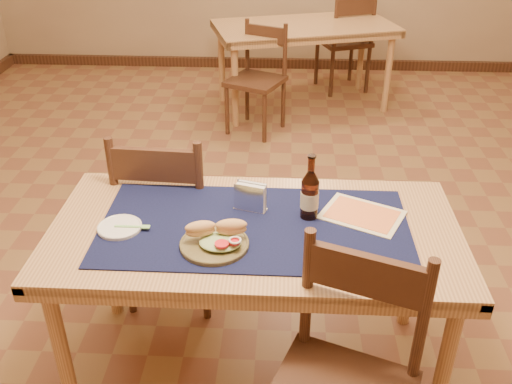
# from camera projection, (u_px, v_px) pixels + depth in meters

# --- Properties ---
(room) EXTENTS (6.04, 7.04, 2.84)m
(room) POSITION_uv_depth(u_px,v_px,m) (264.00, 9.00, 2.58)
(room) COLOR brown
(room) RESTS_ON ground
(main_table) EXTENTS (1.60, 0.80, 0.75)m
(main_table) POSITION_uv_depth(u_px,v_px,m) (255.00, 244.00, 2.26)
(main_table) COLOR tan
(main_table) RESTS_ON ground
(placemat) EXTENTS (1.20, 0.60, 0.01)m
(placemat) POSITION_uv_depth(u_px,v_px,m) (255.00, 226.00, 2.22)
(placemat) COLOR #10143C
(placemat) RESTS_ON main_table
(baseboard) EXTENTS (6.00, 7.00, 0.10)m
(baseboard) POSITION_uv_depth(u_px,v_px,m) (263.00, 251.00, 3.26)
(baseboard) COLOR #442718
(baseboard) RESTS_ON ground
(back_table) EXTENTS (1.69, 1.17, 0.75)m
(back_table) POSITION_uv_depth(u_px,v_px,m) (304.00, 34.00, 4.97)
(back_table) COLOR tan
(back_table) RESTS_ON ground
(chair_main_far) EXTENTS (0.47, 0.47, 0.97)m
(chair_main_far) POSITION_uv_depth(u_px,v_px,m) (170.00, 214.00, 2.76)
(chair_main_far) COLOR #442718
(chair_main_far) RESTS_ON ground
(chair_back_near) EXTENTS (0.53, 0.53, 0.87)m
(chair_back_near) POSITION_uv_depth(u_px,v_px,m) (258.00, 77.00, 4.63)
(chair_back_near) COLOR #442718
(chair_back_near) RESTS_ON ground
(chair_back_far) EXTENTS (0.56, 0.56, 0.95)m
(chair_back_far) POSITION_uv_depth(u_px,v_px,m) (346.00, 40.00, 5.43)
(chair_back_far) COLOR #442718
(chair_back_far) RESTS_ON ground
(sandwich_plate) EXTENTS (0.26, 0.26, 0.10)m
(sandwich_plate) POSITION_uv_depth(u_px,v_px,m) (216.00, 240.00, 2.09)
(sandwich_plate) COLOR brown
(sandwich_plate) RESTS_ON placemat
(side_plate) EXTENTS (0.17, 0.17, 0.01)m
(side_plate) POSITION_uv_depth(u_px,v_px,m) (120.00, 227.00, 2.20)
(side_plate) COLOR silver
(side_plate) RESTS_ON placemat
(fork) EXTENTS (0.14, 0.02, 0.00)m
(fork) POSITION_uv_depth(u_px,v_px,m) (135.00, 227.00, 2.19)
(fork) COLOR #84D374
(fork) RESTS_ON side_plate
(beer_bottle) EXTENTS (0.07, 0.07, 0.27)m
(beer_bottle) POSITION_uv_depth(u_px,v_px,m) (310.00, 195.00, 2.22)
(beer_bottle) COLOR #40190B
(beer_bottle) RESTS_ON placemat
(napkin_holder) EXTENTS (0.14, 0.08, 0.12)m
(napkin_holder) POSITION_uv_depth(u_px,v_px,m) (250.00, 198.00, 2.29)
(napkin_holder) COLOR silver
(napkin_holder) RESTS_ON placemat
(menu_card) EXTENTS (0.37, 0.34, 0.01)m
(menu_card) POSITION_uv_depth(u_px,v_px,m) (362.00, 215.00, 2.28)
(menu_card) COLOR beige
(menu_card) RESTS_ON placemat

